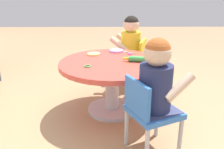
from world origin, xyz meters
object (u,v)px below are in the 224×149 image
object	(u,v)px
craft_table	(112,73)
craft_scissors	(130,53)
seated_child_right	(130,40)
rolling_pin	(137,59)
child_chair_left	(149,112)
child_chair_right	(133,60)
seated_child_left	(157,78)

from	to	relation	value
craft_table	craft_scissors	bearing A→B (deg)	-32.48
seated_child_right	rolling_pin	xyz separation A→B (m)	(-0.61, -0.01, -0.04)
child_chair_left	child_chair_right	world-z (taller)	same
child_chair_right	seated_child_left	bearing A→B (deg)	-178.61
seated_child_left	craft_table	bearing A→B (deg)	25.45
seated_child_left	rolling_pin	bearing A→B (deg)	6.07
craft_table	rolling_pin	bearing A→B (deg)	-91.35
seated_child_left	seated_child_right	xyz separation A→B (m)	(1.18, 0.07, 0.00)
seated_child_left	child_chair_right	size ratio (longest dim) A/B	0.95
craft_table	child_chair_left	bearing A→B (deg)	-158.14
rolling_pin	child_chair_left	bearing A→B (deg)	-177.62
child_chair_left	rolling_pin	world-z (taller)	child_chair_left
child_chair_left	seated_child_right	size ratio (longest dim) A/B	1.05
child_chair_left	craft_scissors	size ratio (longest dim) A/B	3.85
child_chair_right	craft_table	bearing A→B (deg)	157.36
seated_child_left	child_chair_left	bearing A→B (deg)	114.98
seated_child_left	seated_child_right	world-z (taller)	same
seated_child_right	craft_table	bearing A→B (deg)	160.95
seated_child_left	craft_scissors	bearing A→B (deg)	6.61
rolling_pin	craft_scissors	size ratio (longest dim) A/B	1.65
rolling_pin	child_chair_right	bearing A→B (deg)	-3.13
rolling_pin	craft_table	bearing A→B (deg)	88.65
seated_child_left	craft_scissors	distance (m)	0.86
child_chair_left	child_chair_right	bearing A→B (deg)	-0.39
rolling_pin	craft_scissors	xyz separation A→B (m)	(0.28, 0.04, -0.02)
craft_table	seated_child_left	xyz separation A→B (m)	(-0.57, -0.27, 0.17)
rolling_pin	seated_child_right	bearing A→B (deg)	0.49
craft_table	craft_scissors	size ratio (longest dim) A/B	6.54
child_chair_right	rolling_pin	bearing A→B (deg)	176.87
seated_child_right	child_chair_left	bearing A→B (deg)	-178.58
child_chair_left	rolling_pin	xyz separation A→B (m)	(0.59, 0.02, 0.19)
craft_table	child_chair_right	size ratio (longest dim) A/B	1.70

